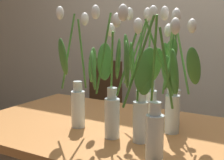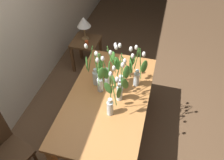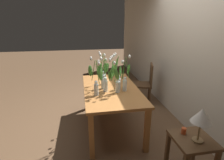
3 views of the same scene
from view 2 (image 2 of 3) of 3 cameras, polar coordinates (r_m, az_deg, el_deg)
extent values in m
plane|color=brown|center=(3.11, -0.80, -13.36)|extent=(18.00, 18.00, 0.00)
cube|color=#B7753D|center=(2.53, -0.96, -4.61)|extent=(1.60, 0.90, 0.04)
cube|color=#B7753D|center=(3.26, 9.25, -0.65)|extent=(0.07, 0.07, 0.70)
cube|color=#B7753D|center=(3.37, -3.91, 1.74)|extent=(0.07, 0.07, 0.70)
cylinder|color=silver|center=(2.60, -4.24, 0.48)|extent=(0.07, 0.07, 0.18)
cylinder|color=silver|center=(2.52, -4.38, 2.37)|extent=(0.04, 0.04, 0.05)
cylinder|color=silver|center=(2.62, -4.21, 0.01)|extent=(0.06, 0.06, 0.11)
cylinder|color=#3D752D|center=(2.41, -5.61, 5.33)|extent=(0.03, 0.07, 0.35)
ellipsoid|color=white|center=(2.31, -6.75, 8.68)|extent=(0.04, 0.04, 0.06)
ellipsoid|color=#427F33|center=(2.41, -6.53, 4.27)|extent=(0.11, 0.06, 0.18)
cylinder|color=#3D752D|center=(2.42, -4.10, 4.36)|extent=(0.03, 0.04, 0.27)
ellipsoid|color=white|center=(2.32, -3.96, 6.71)|extent=(0.04, 0.04, 0.06)
ellipsoid|color=#427F33|center=(2.41, -2.95, 4.18)|extent=(0.10, 0.06, 0.18)
cylinder|color=#3D752D|center=(2.42, -4.20, 4.41)|extent=(0.03, 0.03, 0.28)
ellipsoid|color=white|center=(2.32, -4.14, 6.83)|extent=(0.04, 0.04, 0.06)
ellipsoid|color=#427F33|center=(2.42, -3.05, 3.89)|extent=(0.09, 0.07, 0.18)
cylinder|color=silver|center=(2.29, -0.51, -7.28)|extent=(0.07, 0.07, 0.18)
cylinder|color=silver|center=(2.20, -0.53, -5.42)|extent=(0.04, 0.04, 0.05)
cylinder|color=silver|center=(2.32, -0.51, -7.74)|extent=(0.06, 0.06, 0.11)
cylinder|color=#478433|center=(2.10, -0.44, -2.07)|extent=(0.05, 0.01, 0.33)
ellipsoid|color=white|center=(2.00, -0.38, 1.54)|extent=(0.04, 0.04, 0.06)
ellipsoid|color=#427F33|center=(2.17, -0.99, -2.15)|extent=(0.04, 0.12, 0.18)
cylinder|color=#478433|center=(2.05, 0.42, -2.94)|extent=(0.04, 0.08, 0.35)
ellipsoid|color=white|center=(1.91, 1.31, 0.14)|extent=(0.04, 0.04, 0.06)
ellipsoid|color=#427F33|center=(2.07, 1.80, -3.40)|extent=(0.10, 0.05, 0.18)
cylinder|color=silver|center=(2.52, -3.07, -1.26)|extent=(0.07, 0.07, 0.18)
cylinder|color=silver|center=(2.44, -3.18, 0.63)|extent=(0.04, 0.04, 0.05)
cylinder|color=silver|center=(2.54, -3.05, -1.73)|extent=(0.06, 0.06, 0.11)
cylinder|color=#56933D|center=(2.28, -2.79, 2.81)|extent=(0.08, 0.07, 0.34)
ellipsoid|color=white|center=(2.13, -2.45, 5.55)|extent=(0.04, 0.04, 0.06)
ellipsoid|color=#427F33|center=(2.29, -1.71, 1.67)|extent=(0.09, 0.09, 0.18)
cylinder|color=#56933D|center=(2.27, -3.47, 2.60)|extent=(0.12, 0.04, 0.34)
ellipsoid|color=white|center=(2.10, -3.80, 5.13)|extent=(0.04, 0.04, 0.06)
ellipsoid|color=#427F33|center=(2.24, -2.82, 1.77)|extent=(0.04, 0.10, 0.18)
cylinder|color=#56933D|center=(2.32, -1.80, 3.67)|extent=(0.04, 0.11, 0.33)
ellipsoid|color=white|center=(2.21, -0.51, 7.10)|extent=(0.04, 0.04, 0.06)
ellipsoid|color=#427F33|center=(2.38, -0.78, 3.13)|extent=(0.12, 0.04, 0.18)
cylinder|color=silver|center=(2.60, -1.33, 0.61)|extent=(0.07, 0.07, 0.18)
cylinder|color=silver|center=(2.52, -1.38, 2.50)|extent=(0.04, 0.04, 0.05)
cylinder|color=silver|center=(2.62, -1.32, 0.14)|extent=(0.06, 0.06, 0.11)
cylinder|color=#56933D|center=(2.40, -0.12, 5.25)|extent=(0.01, 0.10, 0.34)
ellipsoid|color=white|center=(2.28, 1.08, 8.43)|extent=(0.04, 0.04, 0.06)
ellipsoid|color=#427F33|center=(2.46, 1.01, 3.96)|extent=(0.12, 0.03, 0.18)
cylinder|color=#56933D|center=(2.46, -0.23, 5.68)|extent=(0.10, 0.07, 0.28)
ellipsoid|color=white|center=(2.40, 0.82, 9.02)|extent=(0.04, 0.04, 0.06)
ellipsoid|color=#427F33|center=(2.51, 0.08, 5.99)|extent=(0.07, 0.11, 0.18)
cylinder|color=silver|center=(2.43, 1.96, -3.41)|extent=(0.07, 0.07, 0.18)
cylinder|color=silver|center=(2.34, 2.03, -1.52)|extent=(0.04, 0.04, 0.05)
cylinder|color=silver|center=(2.45, 1.95, -3.88)|extent=(0.06, 0.06, 0.11)
cylinder|color=#478433|center=(2.24, 1.19, 0.59)|extent=(0.05, 0.06, 0.28)
ellipsoid|color=white|center=(2.13, 0.48, 3.07)|extent=(0.04, 0.04, 0.06)
ellipsoid|color=#427F33|center=(2.21, 0.50, -0.21)|extent=(0.08, 0.09, 0.17)
cylinder|color=#478433|center=(2.19, 2.42, 0.87)|extent=(0.07, 0.04, 0.35)
ellipsoid|color=white|center=(2.05, 2.80, 3.88)|extent=(0.04, 0.04, 0.06)
ellipsoid|color=#427F33|center=(2.22, 3.35, -0.97)|extent=(0.08, 0.10, 0.18)
cylinder|color=silver|center=(2.59, 6.34, 0.19)|extent=(0.07, 0.07, 0.18)
cylinder|color=silver|center=(2.52, 6.54, 2.07)|extent=(0.04, 0.04, 0.05)
cylinder|color=silver|center=(2.62, 6.29, -0.28)|extent=(0.06, 0.06, 0.11)
cylinder|color=#478433|center=(2.45, 6.37, 5.14)|extent=(0.05, 0.05, 0.30)
ellipsoid|color=white|center=(2.37, 6.30, 8.37)|extent=(0.04, 0.04, 0.06)
ellipsoid|color=#427F33|center=(2.47, 5.29, 5.23)|extent=(0.08, 0.07, 0.18)
cylinder|color=#478433|center=(2.36, 7.35, 4.09)|extent=(0.10, 0.06, 0.34)
ellipsoid|color=white|center=(2.21, 8.22, 6.63)|extent=(0.04, 0.04, 0.06)
ellipsoid|color=#427F33|center=(2.34, 8.32, 3.46)|extent=(0.05, 0.08, 0.17)
cylinder|color=#478433|center=(2.39, 5.66, 4.81)|extent=(0.06, 0.08, 0.34)
ellipsoid|color=white|center=(2.27, 4.89, 7.98)|extent=(0.04, 0.04, 0.06)
ellipsoid|color=#427F33|center=(2.38, 4.93, 3.53)|extent=(0.10, 0.09, 0.18)
cylinder|color=silver|center=(2.52, 2.22, -1.25)|extent=(0.07, 0.07, 0.18)
cylinder|color=silver|center=(2.44, 2.29, 0.64)|extent=(0.04, 0.04, 0.05)
cylinder|color=silver|center=(2.54, 2.20, -1.72)|extent=(0.06, 0.06, 0.11)
cylinder|color=#478433|center=(2.34, 3.87, 3.28)|extent=(0.04, 0.10, 0.29)
ellipsoid|color=white|center=(2.25, 5.36, 6.22)|extent=(0.04, 0.04, 0.06)
ellipsoid|color=#427F33|center=(2.39, 4.74, 3.18)|extent=(0.07, 0.06, 0.17)
cylinder|color=#478433|center=(2.29, 2.80, 2.53)|extent=(0.09, 0.06, 0.31)
ellipsoid|color=white|center=(2.15, 3.31, 4.91)|extent=(0.04, 0.04, 0.06)
ellipsoid|color=#427F33|center=(2.27, 3.79, 2.05)|extent=(0.06, 0.07, 0.17)
cylinder|color=#478433|center=(2.38, 2.15, 4.71)|extent=(0.12, 0.06, 0.32)
ellipsoid|color=white|center=(2.33, 2.02, 8.92)|extent=(0.04, 0.04, 0.06)
ellipsoid|color=#427F33|center=(2.44, 1.31, 4.29)|extent=(0.06, 0.11, 0.18)
cube|color=#4C331E|center=(2.66, -25.22, -17.46)|extent=(0.50, 0.50, 0.04)
cylinder|color=#4C331E|center=(2.97, -23.29, -15.65)|extent=(0.04, 0.04, 0.43)
cube|color=brown|center=(3.73, -6.83, 9.85)|extent=(0.44, 0.44, 0.04)
cube|color=brown|center=(3.70, -4.70, 4.33)|extent=(0.04, 0.04, 0.51)
cube|color=brown|center=(3.98, -2.98, 7.74)|extent=(0.04, 0.04, 0.51)
cube|color=brown|center=(3.82, -10.14, 5.22)|extent=(0.04, 0.04, 0.51)
cube|color=brown|center=(4.09, -8.13, 8.49)|extent=(0.04, 0.04, 0.51)
cylinder|color=olive|center=(3.76, -6.91, 10.64)|extent=(0.12, 0.12, 0.02)
cylinder|color=olive|center=(3.69, -7.07, 12.17)|extent=(0.02, 0.02, 0.22)
cone|color=silver|center=(3.60, -7.34, 14.73)|extent=(0.22, 0.22, 0.16)
cylinder|color=#CC4C23|center=(3.60, -6.56, 9.55)|extent=(0.06, 0.06, 0.07)
camera|label=1|loc=(2.85, 31.53, 9.01)|focal=53.96mm
camera|label=3|loc=(4.43, 17.39, 32.37)|focal=28.51mm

